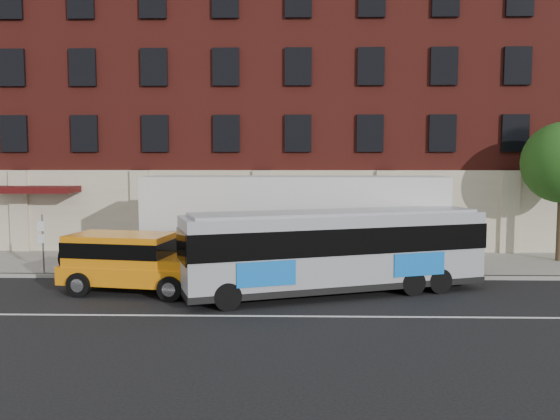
{
  "coord_description": "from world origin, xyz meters",
  "views": [
    {
      "loc": [
        1.54,
        -16.56,
        4.74
      ],
      "look_at": [
        1.02,
        5.5,
        2.76
      ],
      "focal_mm": 37.19,
      "sensor_mm": 36.0,
      "label": 1
    }
  ],
  "objects_px": {
    "sign_pole": "(42,241)",
    "shipping_container": "(294,226)",
    "city_bus": "(336,248)",
    "yellow_suv": "(130,259)"
  },
  "relations": [
    {
      "from": "sign_pole",
      "to": "shipping_container",
      "type": "distance_m",
      "value": 10.1
    },
    {
      "from": "yellow_suv",
      "to": "shipping_container",
      "type": "bearing_deg",
      "value": 28.96
    },
    {
      "from": "sign_pole",
      "to": "shipping_container",
      "type": "relative_size",
      "value": 0.21
    },
    {
      "from": "sign_pole",
      "to": "yellow_suv",
      "type": "distance_m",
      "value": 4.97
    },
    {
      "from": "yellow_suv",
      "to": "city_bus",
      "type": "bearing_deg",
      "value": -1.31
    },
    {
      "from": "sign_pole",
      "to": "city_bus",
      "type": "bearing_deg",
      "value": -13.35
    },
    {
      "from": "city_bus",
      "to": "shipping_container",
      "type": "relative_size",
      "value": 0.9
    },
    {
      "from": "city_bus",
      "to": "yellow_suv",
      "type": "xyz_separation_m",
      "value": [
        -7.26,
        0.17,
        -0.43
      ]
    },
    {
      "from": "shipping_container",
      "to": "city_bus",
      "type": "bearing_deg",
      "value": -66.93
    },
    {
      "from": "city_bus",
      "to": "shipping_container",
      "type": "distance_m",
      "value": 3.7
    }
  ]
}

